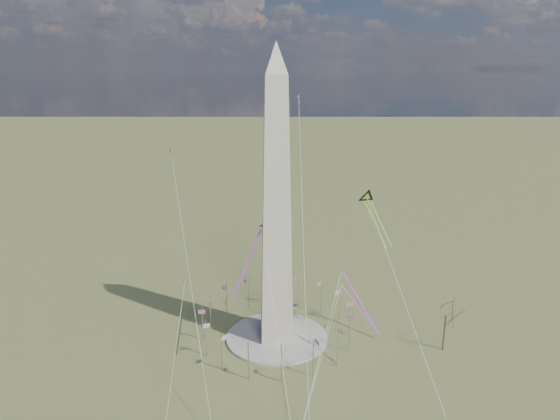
{
  "coord_description": "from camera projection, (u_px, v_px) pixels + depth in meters",
  "views": [
    {
      "loc": [
        -8.27,
        -158.32,
        92.38
      ],
      "look_at": [
        1.15,
        0.0,
        47.47
      ],
      "focal_mm": 32.0,
      "sensor_mm": 36.0,
      "label": 1
    }
  ],
  "objects": [
    {
      "name": "tree_near",
      "position": [
        446.0,
        314.0,
        166.73
      ],
      "size": [
        10.87,
        10.87,
        19.02
      ],
      "color": "#423228",
      "rests_on": "ground"
    },
    {
      "name": "washington_monument",
      "position": [
        277.0,
        209.0,
        164.64
      ],
      "size": [
        15.56,
        15.56,
        100.0
      ],
      "color": "beige",
      "rests_on": "plaza"
    },
    {
      "name": "kite_streamer_left",
      "position": [
        354.0,
        291.0,
        161.41
      ],
      "size": [
        9.38,
        20.1,
        14.61
      ],
      "rotation": [
        0.0,
        0.0,
        3.54
      ],
      "color": "#FD2838",
      "rests_on": "ground"
    },
    {
      "name": "kite_small_red",
      "position": [
        171.0,
        150.0,
        185.55
      ],
      "size": [
        1.06,
        1.71,
        3.92
      ],
      "rotation": [
        0.0,
        0.0,
        2.74
      ],
      "color": "red",
      "rests_on": "ground"
    },
    {
      "name": "kite_small_white",
      "position": [
        299.0,
        96.0,
        205.43
      ],
      "size": [
        1.27,
        1.83,
        3.85
      ],
      "rotation": [
        0.0,
        0.0,
        2.44
      ],
      "color": "white",
      "rests_on": "ground"
    },
    {
      "name": "ground",
      "position": [
        277.0,
        338.0,
        177.71
      ],
      "size": [
        2000.0,
        2000.0,
        0.0
      ],
      "primitive_type": "plane",
      "color": "#535A2D",
      "rests_on": "ground"
    },
    {
      "name": "flagpole_ring",
      "position": [
        277.0,
        320.0,
        175.72
      ],
      "size": [
        54.4,
        54.4,
        13.0
      ],
      "color": "silver",
      "rests_on": "ground"
    },
    {
      "name": "kite_streamer_right",
      "position": [
        355.0,
        302.0,
        183.44
      ],
      "size": [
        12.22,
        17.07,
        13.65
      ],
      "rotation": [
        0.0,
        0.0,
        3.74
      ],
      "color": "#FD2838",
      "rests_on": "ground"
    },
    {
      "name": "kite_diamond_purple",
      "position": [
        185.0,
        282.0,
        178.98
      ],
      "size": [
        2.54,
        3.16,
        9.22
      ],
      "rotation": [
        0.0,
        0.0,
        2.24
      ],
      "color": "#481A77",
      "rests_on": "ground"
    },
    {
      "name": "plaza",
      "position": [
        277.0,
        337.0,
        177.6
      ],
      "size": [
        36.0,
        36.0,
        0.8
      ],
      "primitive_type": "cylinder",
      "color": "#B1A9A1",
      "rests_on": "ground"
    },
    {
      "name": "kite_delta_black",
      "position": [
        368.0,
        200.0,
        176.26
      ],
      "size": [
        9.38,
        20.05,
        16.33
      ],
      "rotation": [
        0.0,
        0.0,
        3.38
      ],
      "color": "black",
      "rests_on": "ground"
    },
    {
      "name": "kite_streamer_mid",
      "position": [
        253.0,
        250.0,
        159.01
      ],
      "size": [
        10.71,
        22.78,
        16.59
      ],
      "rotation": [
        0.0,
        0.0,
        2.74
      ],
      "color": "#FD2838",
      "rests_on": "ground"
    }
  ]
}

